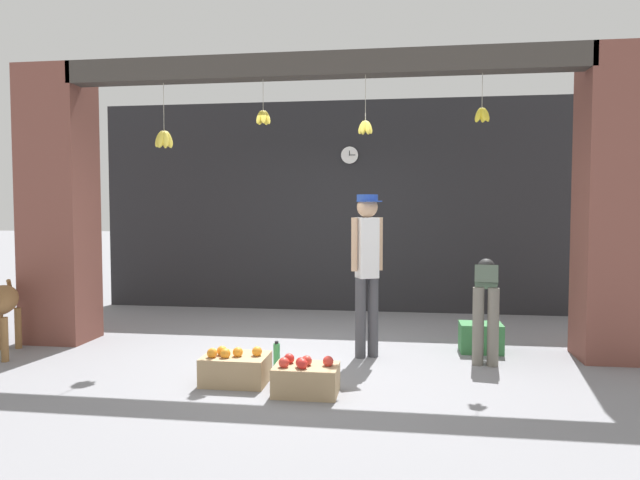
# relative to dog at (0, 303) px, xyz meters

# --- Properties ---
(ground_plane) EXTENTS (60.00, 60.00, 0.00)m
(ground_plane) POSITION_rel_dog_xyz_m (3.21, 0.46, -0.56)
(ground_plane) COLOR gray
(shop_back_wall) EXTENTS (7.33, 0.12, 3.12)m
(shop_back_wall) POSITION_rel_dog_xyz_m (3.21, 3.18, 1.01)
(shop_back_wall) COLOR #232326
(shop_back_wall) RESTS_ON ground_plane
(shop_pillar_left) EXTENTS (0.70, 0.60, 3.12)m
(shop_pillar_left) POSITION_rel_dog_xyz_m (0.20, 0.76, 1.01)
(shop_pillar_left) COLOR brown
(shop_pillar_left) RESTS_ON ground_plane
(shop_pillar_right) EXTENTS (0.70, 0.60, 3.12)m
(shop_pillar_right) POSITION_rel_dog_xyz_m (6.23, 0.76, 1.01)
(shop_pillar_right) COLOR brown
(shop_pillar_right) RESTS_ON ground_plane
(storefront_awning) EXTENTS (5.43, 0.26, 0.95)m
(storefront_awning) POSITION_rel_dog_xyz_m (3.19, 0.58, 2.42)
(storefront_awning) COLOR #3D3833
(dog) EXTENTS (0.59, 1.03, 0.80)m
(dog) POSITION_rel_dog_xyz_m (0.00, 0.00, 0.00)
(dog) COLOR olive
(dog) RESTS_ON ground_plane
(shopkeeper) EXTENTS (0.31, 0.31, 1.67)m
(shopkeeper) POSITION_rel_dog_xyz_m (3.75, 0.50, 0.43)
(shopkeeper) COLOR #424247
(shopkeeper) RESTS_ON ground_plane
(worker_stooping) EXTENTS (0.31, 0.77, 1.00)m
(worker_stooping) POSITION_rel_dog_xyz_m (4.94, 0.55, 0.10)
(worker_stooping) COLOR #6B665B
(worker_stooping) RESTS_ON ground_plane
(fruit_crate_oranges) EXTENTS (0.56, 0.42, 0.33)m
(fruit_crate_oranges) POSITION_rel_dog_xyz_m (2.66, -0.54, -0.42)
(fruit_crate_oranges) COLOR tan
(fruit_crate_oranges) RESTS_ON ground_plane
(fruit_crate_apples) EXTENTS (0.53, 0.37, 0.32)m
(fruit_crate_apples) POSITION_rel_dog_xyz_m (3.32, -0.74, -0.42)
(fruit_crate_apples) COLOR tan
(fruit_crate_apples) RESTS_ON ground_plane
(produce_box_green) EXTENTS (0.44, 0.33, 0.31)m
(produce_box_green) POSITION_rel_dog_xyz_m (4.94, 0.88, -0.40)
(produce_box_green) COLOR #387A42
(produce_box_green) RESTS_ON ground_plane
(water_bottle) EXTENTS (0.07, 0.07, 0.25)m
(water_bottle) POSITION_rel_dog_xyz_m (2.91, 0.02, -0.44)
(water_bottle) COLOR #38934C
(water_bottle) RESTS_ON ground_plane
(wall_clock) EXTENTS (0.27, 0.03, 0.27)m
(wall_clock) POSITION_rel_dog_xyz_m (3.34, 3.11, 1.76)
(wall_clock) COLOR black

